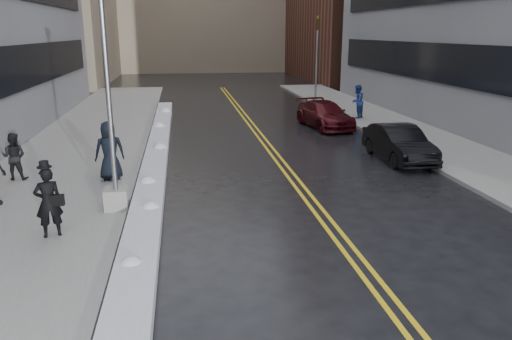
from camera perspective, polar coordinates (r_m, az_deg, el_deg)
name	(u,v)px	position (r m, az deg, el deg)	size (l,w,h in m)	color
ground	(239,233)	(13.08, -1.95, -7.27)	(160.00, 160.00, 0.00)	black
sidewalk_west	(81,151)	(22.97, -19.36, 2.10)	(5.50, 50.00, 0.15)	gray
sidewalk_east	(422,139)	(25.24, 18.43, 3.33)	(4.00, 50.00, 0.15)	gray
lane_line_left	(265,146)	(22.86, 1.00, 2.74)	(0.12, 50.00, 0.01)	gold
lane_line_right	(271,146)	(22.91, 1.74, 2.77)	(0.12, 50.00, 0.01)	gold
snow_ridge	(156,157)	(20.61, -11.34, 1.48)	(0.90, 30.00, 0.34)	silver
lamppost	(111,127)	(14.35, -16.25, 4.74)	(0.65, 0.65, 7.62)	gray
fire_hydrant	(403,130)	(24.72, 16.44, 4.37)	(0.26, 0.26, 0.73)	maroon
traffic_signal	(317,55)	(37.35, 6.95, 12.88)	(0.16, 0.20, 6.00)	gray
pedestrian_fedora	(48,202)	(13.25, -22.64, -3.44)	(0.65, 0.42, 1.77)	black
pedestrian_b	(14,156)	(18.90, -25.92, 1.41)	(0.79, 0.62, 1.63)	black
pedestrian_c	(110,151)	(17.67, -16.39, 2.13)	(0.99, 0.64, 2.03)	black
pedestrian_east	(357,101)	(29.99, 11.48, 7.69)	(0.95, 0.74, 1.95)	navy
car_black	(399,143)	(20.93, 16.02, 2.94)	(1.52, 4.35, 1.43)	black
car_maroon	(325,115)	(27.63, 7.87, 6.30)	(1.96, 4.81, 1.40)	#3F0A10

